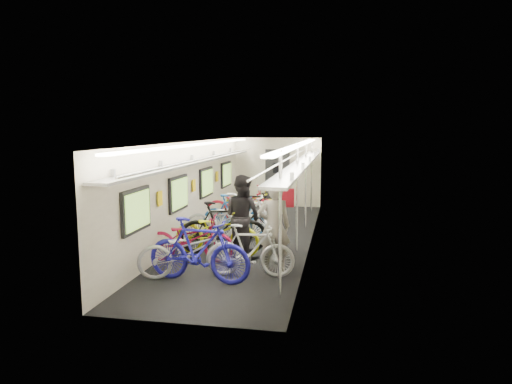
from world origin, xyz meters
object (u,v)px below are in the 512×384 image
at_px(bicycle_0, 190,251).
at_px(passenger_mid, 243,217).
at_px(passenger_near, 274,227).
at_px(backpack, 288,198).
at_px(bicycle_1, 199,250).

bearing_deg(bicycle_0, passenger_mid, -47.40).
bearing_deg(passenger_near, bicycle_0, 10.88).
distance_m(bicycle_0, backpack, 2.42).
height_order(passenger_mid, backpack, passenger_mid).
height_order(bicycle_0, passenger_near, passenger_near).
bearing_deg(bicycle_0, backpack, -66.68).
xyz_separation_m(bicycle_1, passenger_mid, (0.44, 1.67, 0.30)).
relative_size(passenger_near, passenger_mid, 0.98).
xyz_separation_m(bicycle_0, passenger_near, (1.46, 0.66, 0.36)).
relative_size(bicycle_1, passenger_near, 1.12).
bearing_deg(bicycle_0, passenger_near, -87.84).
height_order(bicycle_0, bicycle_1, bicycle_1).
distance_m(bicycle_1, backpack, 2.41).
bearing_deg(backpack, bicycle_0, -143.96).
relative_size(bicycle_0, bicycle_1, 0.98).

